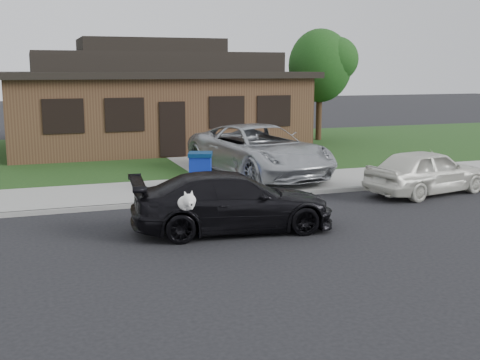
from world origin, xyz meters
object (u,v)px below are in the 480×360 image
object	(u,v)px
white_compact	(427,171)
minivan	(259,150)
recycling_bin	(201,171)
sedan	(233,202)

from	to	relation	value
white_compact	minivan	bearing A→B (deg)	33.33
white_compact	recycling_bin	distance (m)	6.41
sedan	recycling_bin	size ratio (longest dim) A/B	4.24
minivan	recycling_bin	bearing A→B (deg)	-155.81
sedan	recycling_bin	distance (m)	3.95
white_compact	recycling_bin	world-z (taller)	white_compact
recycling_bin	sedan	bearing A→B (deg)	-75.81
sedan	recycling_bin	world-z (taller)	sedan
minivan	recycling_bin	world-z (taller)	minivan
sedan	white_compact	distance (m)	6.73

